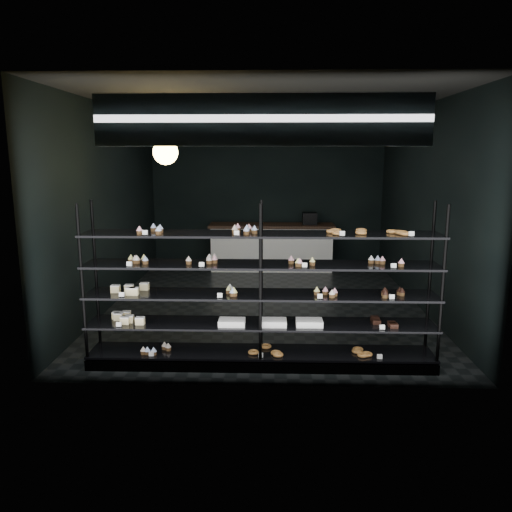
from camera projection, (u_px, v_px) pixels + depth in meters
The scene contains 5 objects.
room at pixel (265, 207), 7.94m from camera, with size 5.01×6.01×3.20m.
display_shelf at pixel (259, 313), 5.74m from camera, with size 4.00×0.50×1.91m.
signage at pixel (262, 120), 4.84m from camera, with size 3.30×0.05×0.50m.
pendant_lamp at pixel (166, 152), 6.35m from camera, with size 0.32×0.32×0.89m.
service_counter at pixel (272, 246), 10.60m from camera, with size 2.63×0.65×1.23m.
Camera 1 is at (0.09, -7.94, 2.42)m, focal length 35.00 mm.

